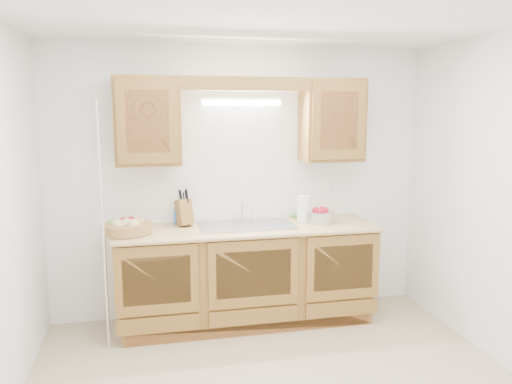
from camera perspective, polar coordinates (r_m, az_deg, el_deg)
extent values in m
plane|color=white|center=(3.21, 3.18, 19.75)|extent=(3.50, 3.50, 0.00)
cube|color=white|center=(4.67, -1.81, 1.12)|extent=(3.50, 0.02, 2.50)
cube|color=white|center=(1.88, 15.23, -11.91)|extent=(3.50, 0.02, 2.50)
cube|color=brown|center=(4.57, -1.07, -9.51)|extent=(2.20, 0.60, 0.86)
cube|color=tan|center=(4.44, -1.05, -4.19)|extent=(2.30, 0.63, 0.04)
cube|color=brown|center=(4.38, -12.29, 7.91)|extent=(0.55, 0.33, 0.75)
cube|color=brown|center=(4.69, 8.66, 8.10)|extent=(0.55, 0.33, 0.75)
cube|color=brown|center=(4.32, -1.12, 12.28)|extent=(2.20, 0.05, 0.12)
cylinder|color=white|center=(4.52, -1.63, 10.13)|extent=(0.70, 0.05, 0.05)
cube|color=white|center=(4.55, -1.70, 10.50)|extent=(0.76, 0.06, 0.05)
cube|color=#9E9EA3|center=(4.45, -1.10, -3.84)|extent=(0.84, 0.46, 0.01)
cube|color=#9E9EA3|center=(4.44, -3.77, -5.01)|extent=(0.39, 0.40, 0.16)
cube|color=#9E9EA3|center=(4.51, 1.52, -4.74)|extent=(0.39, 0.40, 0.16)
cylinder|color=silver|center=(4.64, -1.58, -3.08)|extent=(0.06, 0.06, 0.04)
cylinder|color=silver|center=(4.62, -1.58, -2.11)|extent=(0.02, 0.02, 0.16)
cylinder|color=silver|center=(4.56, -1.47, -1.13)|extent=(0.02, 0.12, 0.02)
cylinder|color=white|center=(4.65, -0.13, -2.54)|extent=(0.03, 0.03, 0.12)
cylinder|color=silver|center=(4.11, -17.07, -4.01)|extent=(0.03, 0.03, 2.00)
cube|color=white|center=(4.94, 9.13, 0.28)|extent=(0.08, 0.01, 0.12)
cylinder|color=#A87F43|center=(4.31, -14.55, -4.01)|extent=(0.49, 0.49, 0.08)
sphere|color=#D8C67F|center=(4.26, -15.51, -3.70)|extent=(0.10, 0.10, 0.10)
sphere|color=#D8C67F|center=(4.24, -13.83, -3.68)|extent=(0.10, 0.10, 0.10)
sphere|color=tan|center=(4.34, -13.19, -3.38)|extent=(0.10, 0.10, 0.10)
sphere|color=#A3121E|center=(4.37, -14.83, -3.38)|extent=(0.09, 0.09, 0.09)
sphere|color=#72A53F|center=(4.34, -16.05, -3.52)|extent=(0.09, 0.09, 0.09)
sphere|color=#D8C67F|center=(4.29, -14.57, -3.57)|extent=(0.10, 0.10, 0.10)
sphere|color=#A3121E|center=(4.40, -14.07, -3.28)|extent=(0.09, 0.09, 0.09)
cube|color=brown|center=(4.49, -8.23, -2.35)|extent=(0.17, 0.22, 0.26)
cylinder|color=black|center=(4.44, -8.65, -0.69)|extent=(0.03, 0.04, 0.10)
cylinder|color=black|center=(4.44, -8.25, -0.62)|extent=(0.03, 0.04, 0.10)
cylinder|color=black|center=(4.44, -7.84, -0.56)|extent=(0.03, 0.04, 0.10)
cylinder|color=black|center=(4.48, -8.56, -0.44)|extent=(0.03, 0.04, 0.10)
cylinder|color=black|center=(4.48, -8.02, -0.37)|extent=(0.03, 0.04, 0.10)
cylinder|color=black|center=(4.51, -8.72, -0.28)|extent=(0.03, 0.04, 0.10)
cylinder|color=black|center=(4.51, -7.92, -0.20)|extent=(0.03, 0.04, 0.10)
cylinder|color=#EF490D|center=(4.52, -8.24, -2.45)|extent=(0.08, 0.08, 0.20)
cylinder|color=white|center=(4.50, -8.28, -1.12)|extent=(0.07, 0.07, 0.01)
imported|color=#2358B1|center=(4.55, -8.81, -2.45)|extent=(0.10, 0.10, 0.19)
cube|color=#CC333F|center=(4.80, 4.70, -2.90)|extent=(0.13, 0.10, 0.01)
cube|color=green|center=(4.80, 4.70, -2.78)|extent=(0.13, 0.10, 0.02)
cylinder|color=silver|center=(4.61, 5.44, -3.40)|extent=(0.14, 0.14, 0.01)
cylinder|color=silver|center=(4.58, 5.47, -1.75)|extent=(0.02, 0.02, 0.28)
cylinder|color=white|center=(4.58, 5.47, -1.91)|extent=(0.11, 0.11, 0.24)
sphere|color=silver|center=(4.56, 5.50, -0.02)|extent=(0.02, 0.02, 0.02)
cylinder|color=silver|center=(4.61, 7.25, -2.80)|extent=(0.29, 0.29, 0.11)
sphere|color=#A3121E|center=(4.59, 6.88, -2.16)|extent=(0.08, 0.08, 0.08)
sphere|color=#A3121E|center=(4.63, 7.55, -2.07)|extent=(0.08, 0.08, 0.08)
sphere|color=#A3121E|center=(4.57, 7.39, -2.22)|extent=(0.08, 0.08, 0.08)
sphere|color=#A3121E|center=(4.60, 7.85, -2.17)|extent=(0.08, 0.08, 0.08)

